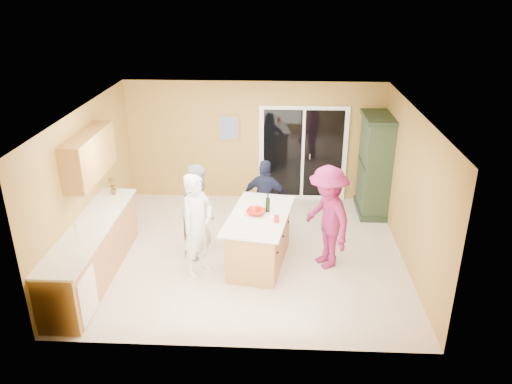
{
  "coord_description": "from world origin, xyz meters",
  "views": [
    {
      "loc": [
        0.53,
        -7.79,
        4.57
      ],
      "look_at": [
        0.15,
        0.1,
        1.15
      ],
      "focal_mm": 35.0,
      "sensor_mm": 36.0,
      "label": 1
    }
  ],
  "objects_px": {
    "kitchen_island": "(259,240)",
    "woman_magenta": "(327,218)",
    "green_hutch": "(375,166)",
    "woman_navy": "(266,199)",
    "woman_grey": "(200,209)",
    "woman_white": "(198,225)"
  },
  "relations": [
    {
      "from": "green_hutch",
      "to": "woman_magenta",
      "type": "distance_m",
      "value": 2.46
    },
    {
      "from": "woman_grey",
      "to": "woman_magenta",
      "type": "relative_size",
      "value": 0.92
    },
    {
      "from": "green_hutch",
      "to": "woman_grey",
      "type": "xyz_separation_m",
      "value": [
        -3.33,
        -1.81,
        -0.19
      ]
    },
    {
      "from": "woman_white",
      "to": "woman_magenta",
      "type": "distance_m",
      "value": 2.14
    },
    {
      "from": "woman_magenta",
      "to": "kitchen_island",
      "type": "bearing_deg",
      "value": -116.41
    },
    {
      "from": "kitchen_island",
      "to": "woman_white",
      "type": "distance_m",
      "value": 1.14
    },
    {
      "from": "woman_white",
      "to": "woman_navy",
      "type": "height_order",
      "value": "woman_white"
    },
    {
      "from": "green_hutch",
      "to": "woman_navy",
      "type": "distance_m",
      "value": 2.49
    },
    {
      "from": "kitchen_island",
      "to": "woman_magenta",
      "type": "distance_m",
      "value": 1.22
    },
    {
      "from": "woman_navy",
      "to": "woman_white",
      "type": "bearing_deg",
      "value": 61.65
    },
    {
      "from": "woman_grey",
      "to": "woman_navy",
      "type": "height_order",
      "value": "woman_grey"
    },
    {
      "from": "woman_white",
      "to": "woman_grey",
      "type": "relative_size",
      "value": 1.06
    },
    {
      "from": "woman_grey",
      "to": "woman_navy",
      "type": "bearing_deg",
      "value": -47.46
    },
    {
      "from": "green_hutch",
      "to": "woman_navy",
      "type": "bearing_deg",
      "value": -152.33
    },
    {
      "from": "green_hutch",
      "to": "woman_magenta",
      "type": "height_order",
      "value": "green_hutch"
    },
    {
      "from": "green_hutch",
      "to": "woman_grey",
      "type": "bearing_deg",
      "value": -151.42
    },
    {
      "from": "woman_white",
      "to": "green_hutch",
      "type": "bearing_deg",
      "value": -17.16
    },
    {
      "from": "woman_grey",
      "to": "woman_magenta",
      "type": "xyz_separation_m",
      "value": [
        2.19,
        -0.36,
        0.07
      ]
    },
    {
      "from": "kitchen_island",
      "to": "green_hutch",
      "type": "relative_size",
      "value": 0.91
    },
    {
      "from": "woman_grey",
      "to": "woman_navy",
      "type": "distance_m",
      "value": 1.32
    },
    {
      "from": "kitchen_island",
      "to": "green_hutch",
      "type": "distance_m",
      "value": 3.18
    },
    {
      "from": "kitchen_island",
      "to": "woman_grey",
      "type": "distance_m",
      "value": 1.19
    }
  ]
}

